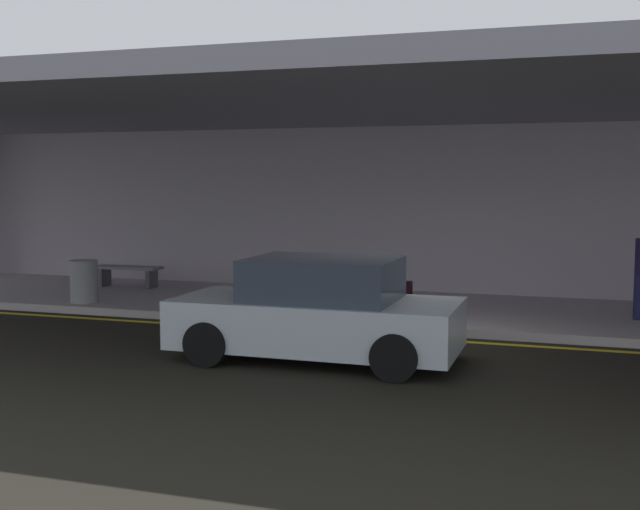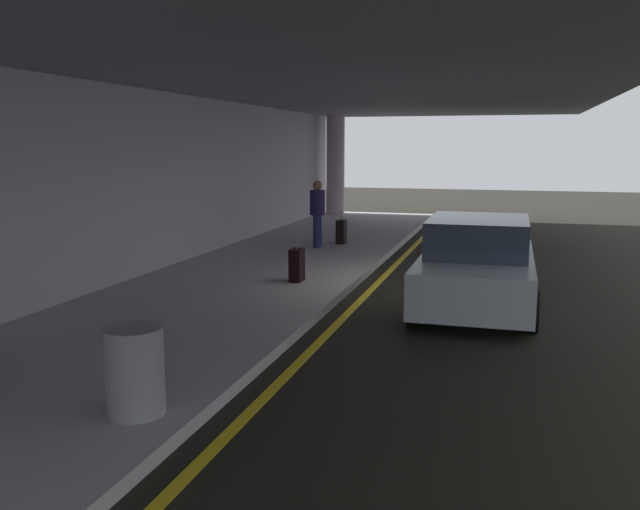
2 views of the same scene
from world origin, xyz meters
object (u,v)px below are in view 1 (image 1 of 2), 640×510
car_silver (318,312)px  trash_bin_steel (84,281)px  bench_metal (128,272)px  suitcase_upright_secondary (402,298)px

car_silver → trash_bin_steel: 6.60m
bench_metal → trash_bin_steel: size_ratio=1.88×
car_silver → bench_metal: 8.12m
suitcase_upright_secondary → bench_metal: suitcase_upright_secondary is taller
car_silver → trash_bin_steel: car_silver is taller
car_silver → suitcase_upright_secondary: size_ratio=4.56×
trash_bin_steel → car_silver: bearing=-25.8°
trash_bin_steel → bench_metal: bearing=99.3°
car_silver → suitcase_upright_secondary: 3.39m
car_silver → bench_metal: (-6.31, 5.11, -0.21)m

